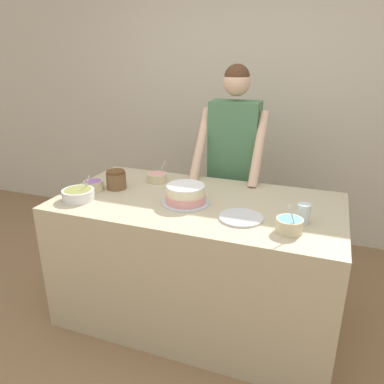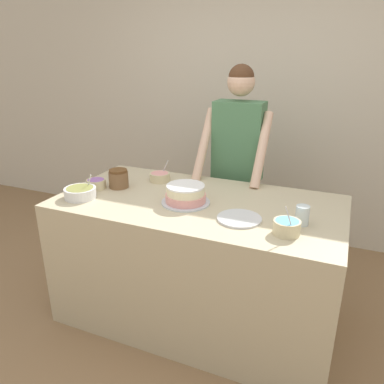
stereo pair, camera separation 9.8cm
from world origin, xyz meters
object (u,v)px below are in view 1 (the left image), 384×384
frosting_bowl_blue (289,225)px  stoneware_jar (116,180)px  cake (186,195)px  drinking_glass (303,213)px  frosting_bowl_olive (78,194)px  frosting_bowl_pink (157,177)px  ceramic_plate (241,218)px  frosting_bowl_purple (93,185)px  person_baker (234,152)px

frosting_bowl_blue → stoneware_jar: frosting_bowl_blue is taller
cake → drinking_glass: size_ratio=2.80×
drinking_glass → stoneware_jar: (-1.27, 0.12, 0.01)m
frosting_bowl_olive → stoneware_jar: (0.12, 0.27, 0.03)m
frosting_bowl_olive → frosting_bowl_pink: frosting_bowl_pink is taller
ceramic_plate → stoneware_jar: stoneware_jar is taller
frosting_bowl_purple → drinking_glass: drinking_glass is taller
frosting_bowl_olive → frosting_bowl_blue: 1.33m
frosting_bowl_pink → stoneware_jar: size_ratio=1.14×
frosting_bowl_purple → frosting_bowl_pink: size_ratio=0.86×
frosting_bowl_olive → stoneware_jar: 0.30m
cake → drinking_glass: 0.72m
frosting_bowl_olive → frosting_bowl_pink: size_ratio=1.32×
drinking_glass → stoneware_jar: 1.27m
person_baker → ceramic_plate: 0.92m
cake → frosting_bowl_purple: size_ratio=2.33×
frosting_bowl_purple → cake: bearing=0.1°
frosting_bowl_pink → frosting_bowl_blue: (1.01, -0.50, 0.01)m
frosting_bowl_purple → frosting_bowl_olive: size_ratio=0.65×
frosting_bowl_purple → ceramic_plate: size_ratio=0.52×
frosting_bowl_purple → ceramic_plate: frosting_bowl_purple is taller
frosting_bowl_pink → drinking_glass: size_ratio=1.40×
person_baker → stoneware_jar: size_ratio=12.54×
stoneware_jar → person_baker: bearing=45.4°
frosting_bowl_purple → frosting_bowl_pink: (0.33, 0.32, -0.00)m
cake → frosting_bowl_olive: bearing=-164.4°
cake → ceramic_plate: (0.38, -0.11, -0.05)m
frosting_bowl_pink → ceramic_plate: 0.85m
cake → frosting_bowl_blue: frosting_bowl_blue is taller
stoneware_jar → frosting_bowl_blue: bearing=-12.5°
frosting_bowl_purple → frosting_bowl_olive: (0.01, -0.19, 0.00)m
person_baker → cake: person_baker is taller
ceramic_plate → stoneware_jar: 0.95m
cake → frosting_bowl_pink: size_ratio=2.00×
cake → ceramic_plate: size_ratio=1.20×
stoneware_jar → frosting_bowl_pink: bearing=49.3°
cake → frosting_bowl_blue: size_ratio=1.73×
person_baker → frosting_bowl_olive: 1.23m
frosting_bowl_olive → stoneware_jar: frosting_bowl_olive is taller
frosting_bowl_olive → frosting_bowl_pink: bearing=57.4°
person_baker → ceramic_plate: (0.27, -0.86, -0.15)m
frosting_bowl_purple → stoneware_jar: size_ratio=0.98×
cake → frosting_bowl_olive: 0.70m
frosting_bowl_olive → frosting_bowl_pink: 0.60m
cake → frosting_bowl_olive: size_ratio=1.51×
frosting_bowl_olive → stoneware_jar: size_ratio=1.51×
frosting_bowl_blue → ceramic_plate: size_ratio=0.69×
cake → ceramic_plate: cake is taller
frosting_bowl_blue → cake: bearing=164.3°
frosting_bowl_blue → frosting_bowl_olive: bearing=-179.9°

